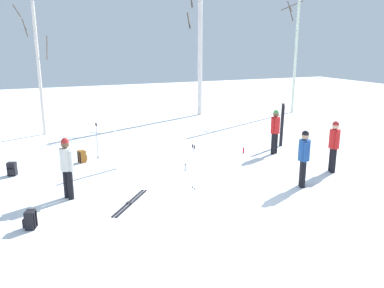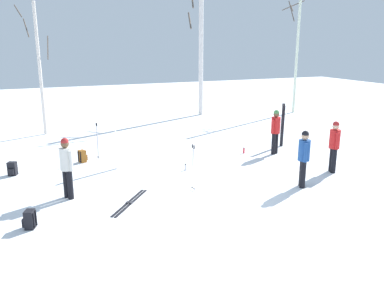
# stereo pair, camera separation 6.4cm
# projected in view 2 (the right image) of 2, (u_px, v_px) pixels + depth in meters

# --- Properties ---
(ground_plane) EXTENTS (60.00, 60.00, 0.00)m
(ground_plane) POSITION_uv_depth(u_px,v_px,m) (195.00, 191.00, 11.39)
(ground_plane) COLOR white
(person_0) EXTENTS (0.34, 0.49, 1.72)m
(person_0) POSITION_uv_depth(u_px,v_px,m) (334.00, 143.00, 12.84)
(person_0) COLOR black
(person_0) RESTS_ON ground_plane
(person_1) EXTENTS (0.48, 0.34, 1.72)m
(person_1) POSITION_uv_depth(u_px,v_px,m) (276.00, 129.00, 14.97)
(person_1) COLOR black
(person_1) RESTS_ON ground_plane
(person_2) EXTENTS (0.34, 0.47, 1.72)m
(person_2) POSITION_uv_depth(u_px,v_px,m) (304.00, 155.00, 11.51)
(person_2) COLOR black
(person_2) RESTS_ON ground_plane
(person_3) EXTENTS (0.34, 0.47, 1.72)m
(person_3) POSITION_uv_depth(u_px,v_px,m) (66.00, 164.00, 10.65)
(person_3) COLOR black
(person_3) RESTS_ON ground_plane
(ski_pair_planted_0) EXTENTS (0.12, 0.12, 1.79)m
(ski_pair_planted_0) POSITION_uv_depth(u_px,v_px,m) (283.00, 125.00, 16.11)
(ski_pair_planted_0) COLOR black
(ski_pair_planted_0) RESTS_ON ground_plane
(ski_pair_planted_1) EXTENTS (0.07, 0.18, 1.86)m
(ski_pair_planted_1) POSITION_uv_depth(u_px,v_px,m) (116.00, 142.00, 13.22)
(ski_pair_planted_1) COLOR white
(ski_pair_planted_1) RESTS_ON ground_plane
(ski_pair_lying_0) EXTENTS (1.35, 1.60, 0.05)m
(ski_pair_lying_0) POSITION_uv_depth(u_px,v_px,m) (130.00, 202.00, 10.56)
(ski_pair_lying_0) COLOR black
(ski_pair_lying_0) RESTS_ON ground_plane
(ski_poles_0) EXTENTS (0.07, 0.22, 1.37)m
(ski_poles_0) POSITION_uv_depth(u_px,v_px,m) (193.00, 166.00, 11.28)
(ski_poles_0) COLOR #B2B2BC
(ski_poles_0) RESTS_ON ground_plane
(ski_poles_1) EXTENTS (0.07, 0.23, 1.36)m
(ski_poles_1) POSITION_uv_depth(u_px,v_px,m) (97.00, 140.00, 14.33)
(ski_poles_1) COLOR #B2B2BC
(ski_poles_1) RESTS_ON ground_plane
(backpack_0) EXTENTS (0.32, 0.34, 0.44)m
(backpack_0) POSITION_uv_depth(u_px,v_px,m) (12.00, 169.00, 12.71)
(backpack_0) COLOR black
(backpack_0) RESTS_ON ground_plane
(backpack_1) EXTENTS (0.34, 0.32, 0.44)m
(backpack_1) POSITION_uv_depth(u_px,v_px,m) (82.00, 156.00, 14.10)
(backpack_1) COLOR #99591E
(backpack_1) RESTS_ON ground_plane
(backpack_2) EXTENTS (0.33, 0.31, 0.44)m
(backpack_2) POSITION_uv_depth(u_px,v_px,m) (30.00, 220.00, 9.08)
(backpack_2) COLOR black
(backpack_2) RESTS_ON ground_plane
(water_bottle_0) EXTENTS (0.08, 0.08, 0.23)m
(water_bottle_0) POSITION_uv_depth(u_px,v_px,m) (186.00, 167.00, 13.22)
(water_bottle_0) COLOR silver
(water_bottle_0) RESTS_ON ground_plane
(water_bottle_1) EXTENTS (0.07, 0.07, 0.23)m
(water_bottle_1) POSITION_uv_depth(u_px,v_px,m) (244.00, 151.00, 15.25)
(water_bottle_1) COLOR red
(water_bottle_1) RESTS_ON ground_plane
(birch_tree_1) EXTENTS (1.27, 1.34, 5.93)m
(birch_tree_1) POSITION_uv_depth(u_px,v_px,m) (39.00, 67.00, 17.70)
(birch_tree_1) COLOR silver
(birch_tree_1) RESTS_ON ground_plane
(birch_tree_2) EXTENTS (1.24, 1.52, 7.91)m
(birch_tree_2) POSITION_uv_depth(u_px,v_px,m) (201.00, 44.00, 22.42)
(birch_tree_2) COLOR silver
(birch_tree_2) RESTS_ON ground_plane
(birch_tree_3) EXTENTS (1.47, 1.19, 7.75)m
(birch_tree_3) POSITION_uv_depth(u_px,v_px,m) (297.00, 45.00, 23.21)
(birch_tree_3) COLOR silver
(birch_tree_3) RESTS_ON ground_plane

